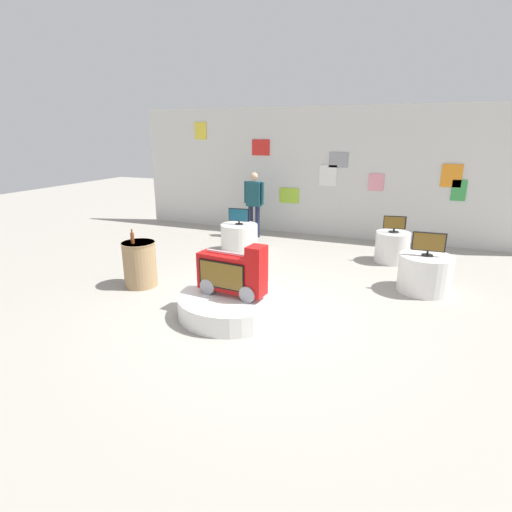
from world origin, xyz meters
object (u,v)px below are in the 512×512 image
tv_on_right_rear (429,243)px  side_table_round (140,264)px  novelty_firetruck_tv (233,275)px  display_pedestal_right_rear (425,273)px  bottle_on_side_table (132,238)px  display_pedestal_left_rear (392,247)px  main_display_pedestal (232,304)px  tv_on_left_rear (394,224)px  display_pedestal_center_rear (239,238)px  tv_on_center_rear (239,216)px  shopper_browsing_near_truck (254,200)px

tv_on_right_rear → side_table_round: size_ratio=0.66×
novelty_firetruck_tv → display_pedestal_right_rear: 3.39m
bottle_on_side_table → display_pedestal_left_rear: bearing=38.5°
novelty_firetruck_tv → display_pedestal_right_rear: bearing=38.0°
main_display_pedestal → tv_on_right_rear: size_ratio=3.05×
display_pedestal_left_rear → novelty_firetruck_tv: bearing=-119.1°
display_pedestal_left_rear → tv_on_left_rear: bearing=-98.7°
tv_on_left_rear → side_table_round: 5.14m
tv_on_left_rear → display_pedestal_center_rear: (-3.30, -0.50, -0.50)m
display_pedestal_left_rear → display_pedestal_right_rear: (0.64, -1.54, 0.00)m
tv_on_center_rear → display_pedestal_center_rear: bearing=85.5°
display_pedestal_left_rear → display_pedestal_center_rear: (-3.30, -0.50, 0.00)m
main_display_pedestal → tv_on_center_rear: (-1.27, 3.10, 0.69)m
main_display_pedestal → tv_on_left_rear: (2.03, 3.60, 0.67)m
tv_on_left_rear → tv_on_right_rear: size_ratio=0.84×
novelty_firetruck_tv → side_table_round: 2.10m
display_pedestal_left_rear → tv_on_right_rear: bearing=-67.4°
tv_on_left_rear → display_pedestal_center_rear: tv_on_left_rear is taller
novelty_firetruck_tv → display_pedestal_center_rear: size_ratio=1.28×
tv_on_left_rear → tv_on_right_rear: (0.64, -1.54, 0.04)m
display_pedestal_left_rear → side_table_round: (-4.05, -3.14, 0.09)m
tv_on_left_rear → display_pedestal_right_rear: tv_on_left_rear is taller
tv_on_left_rear → side_table_round: size_ratio=0.56×
display_pedestal_left_rear → shopper_browsing_near_truck: size_ratio=0.42×
tv_on_right_rear → tv_on_left_rear: bearing=112.7°
novelty_firetruck_tv → tv_on_left_rear: size_ratio=2.39×
tv_on_left_rear → display_pedestal_right_rear: bearing=-67.3°
main_display_pedestal → shopper_browsing_near_truck: (-1.48, 4.52, 0.82)m
display_pedestal_right_rear → bottle_on_side_table: bearing=-160.2°
novelty_firetruck_tv → display_pedestal_center_rear: 3.38m
main_display_pedestal → display_pedestal_right_rear: 3.38m
bottle_on_side_table → display_pedestal_right_rear: bearing=19.8°
display_pedestal_left_rear → tv_on_right_rear: tv_on_right_rear is taller
tv_on_right_rear → bottle_on_side_table: size_ratio=2.12×
display_pedestal_center_rear → display_pedestal_right_rear: same height
tv_on_left_rear → display_pedestal_right_rear: 1.74m
display_pedestal_right_rear → shopper_browsing_near_truck: 4.88m
tv_on_left_rear → shopper_browsing_near_truck: bearing=165.3°
display_pedestal_center_rear → tv_on_right_rear: bearing=-14.8°
main_display_pedestal → tv_on_left_rear: 4.19m
bottle_on_side_table → side_table_round: bearing=71.5°
display_pedestal_right_rear → shopper_browsing_near_truck: (-4.16, 2.46, 0.65)m
tv_on_right_rear → bottle_on_side_table: bearing=-160.2°
tv_on_center_rear → tv_on_right_rear: tv_on_right_rear is taller
tv_on_right_rear → display_pedestal_left_rear: bearing=112.6°
side_table_round → shopper_browsing_near_truck: size_ratio=0.48×
novelty_firetruck_tv → side_table_round: size_ratio=1.34×
tv_on_center_rear → bottle_on_side_table: bottle_on_side_table is taller
tv_on_center_rear → shopper_browsing_near_truck: (-0.21, 1.43, 0.13)m
main_display_pedestal → shopper_browsing_near_truck: shopper_browsing_near_truck is taller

